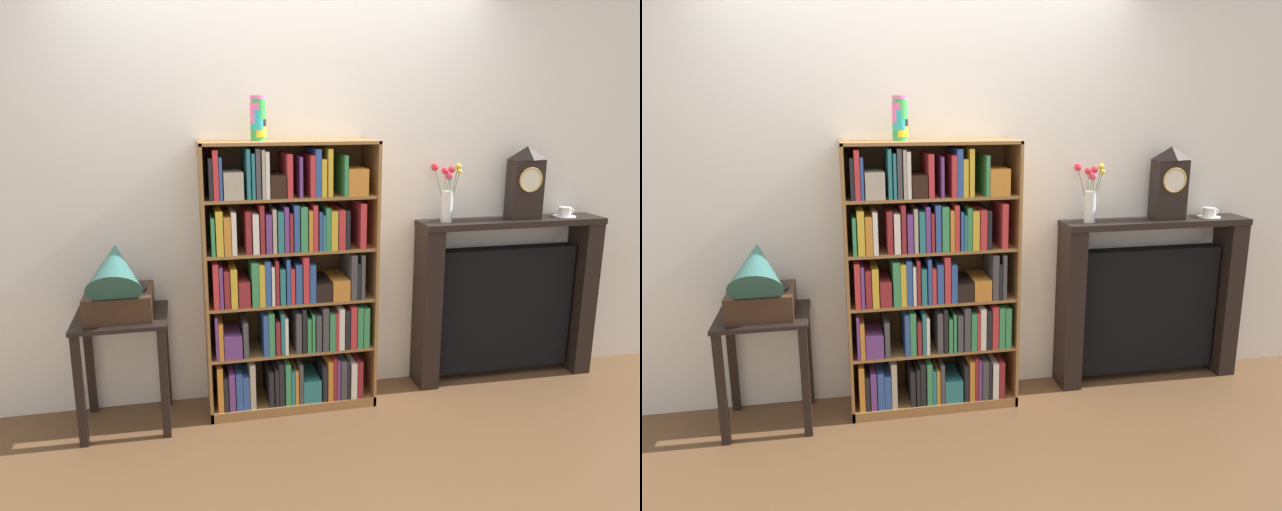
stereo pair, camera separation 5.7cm
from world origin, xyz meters
The scene contains 10 objects.
ground_plane centered at (0.00, 0.00, -0.01)m, with size 8.37×6.40×0.02m, color brown.
wall_back centered at (0.25, 0.30, 1.30)m, with size 5.37×0.08×2.60m, color silver.
bookshelf centered at (-0.01, 0.07, 0.75)m, with size 1.00×0.36×1.61m.
cup_stack centered at (-0.16, 0.09, 1.73)m, with size 0.09×0.09×0.24m.
side_table_left centered at (-0.96, 0.03, 0.49)m, with size 0.50×0.46×0.66m.
gramophone centered at (-0.96, -0.03, 0.87)m, with size 0.36×0.49×0.51m.
fireplace_mantel centered at (1.47, 0.16, 0.53)m, with size 1.24×0.24×1.09m.
mantel_clock centered at (1.54, 0.14, 1.32)m, with size 0.21×0.13×0.46m.
flower_vase centered at (1.01, 0.15, 1.25)m, with size 0.16×0.17×0.37m.
teacup_with_saucer centered at (1.84, 0.14, 1.11)m, with size 0.14×0.14×0.06m.
Camera 1 is at (-0.59, -3.35, 1.80)m, focal length 34.35 mm.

